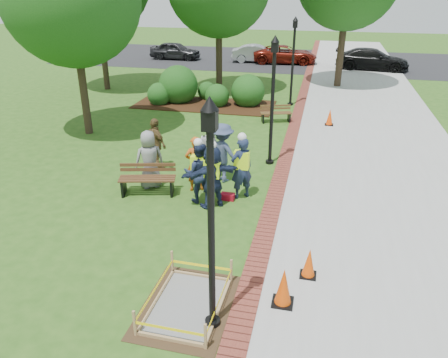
% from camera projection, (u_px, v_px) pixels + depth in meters
% --- Properties ---
extents(ground, '(100.00, 100.00, 0.00)m').
position_uv_depth(ground, '(194.00, 233.00, 10.97)').
color(ground, '#285116').
rests_on(ground, ground).
extents(sidewalk, '(6.00, 60.00, 0.02)m').
position_uv_depth(sidewalk, '(371.00, 127.00, 18.82)').
color(sidewalk, '#9E9E99').
rests_on(sidewalk, ground).
extents(brick_edging, '(0.50, 60.00, 0.03)m').
position_uv_depth(brick_edging, '(295.00, 122.00, 19.48)').
color(brick_edging, maroon).
rests_on(brick_edging, ground).
extents(mulch_bed, '(7.00, 3.00, 0.05)m').
position_uv_depth(mulch_bed, '(205.00, 105.00, 22.22)').
color(mulch_bed, '#381E0F').
rests_on(mulch_bed, ground).
extents(parking_lot, '(36.00, 12.00, 0.01)m').
position_uv_depth(parking_lot, '(290.00, 60.00, 34.92)').
color(parking_lot, black).
rests_on(parking_lot, ground).
extents(wet_concrete_pad, '(1.75, 2.33, 0.55)m').
position_uv_depth(wet_concrete_pad, '(187.00, 297.00, 8.39)').
color(wet_concrete_pad, '#47331E').
rests_on(wet_concrete_pad, ground).
extents(bench_near, '(1.72, 0.92, 0.88)m').
position_uv_depth(bench_near, '(148.00, 185.00, 12.85)').
color(bench_near, '#582F1E').
rests_on(bench_near, ground).
extents(bench_far, '(1.44, 0.83, 0.74)m').
position_uv_depth(bench_far, '(276.00, 117.00, 19.46)').
color(bench_far, brown).
rests_on(bench_far, ground).
extents(cone_front, '(0.42, 0.42, 0.82)m').
position_uv_depth(cone_front, '(283.00, 287.00, 8.39)').
color(cone_front, black).
rests_on(cone_front, ground).
extents(cone_back, '(0.35, 0.35, 0.69)m').
position_uv_depth(cone_back, '(309.00, 263.00, 9.21)').
color(cone_back, black).
rests_on(cone_back, ground).
extents(cone_far, '(0.37, 0.37, 0.72)m').
position_uv_depth(cone_far, '(330.00, 118.00, 18.96)').
color(cone_far, black).
rests_on(cone_far, ground).
extents(toolbox, '(0.40, 0.23, 0.20)m').
position_uv_depth(toolbox, '(228.00, 197.00, 12.58)').
color(toolbox, maroon).
rests_on(toolbox, ground).
extents(lamp_near, '(0.28, 0.28, 4.26)m').
position_uv_depth(lamp_near, '(211.00, 205.00, 7.03)').
color(lamp_near, black).
rests_on(lamp_near, ground).
extents(lamp_mid, '(0.28, 0.28, 4.26)m').
position_uv_depth(lamp_mid, '(273.00, 92.00, 14.12)').
color(lamp_mid, black).
rests_on(lamp_mid, ground).
extents(lamp_far, '(0.28, 0.28, 4.26)m').
position_uv_depth(lamp_far, '(293.00, 55.00, 21.22)').
color(lamp_far, black).
rests_on(lamp_far, ground).
extents(shrub_a, '(1.20, 1.20, 1.20)m').
position_uv_depth(shrub_a, '(160.00, 104.00, 22.35)').
color(shrub_a, '#184814').
rests_on(shrub_a, ground).
extents(shrub_b, '(2.02, 2.02, 2.02)m').
position_uv_depth(shrub_b, '(179.00, 102.00, 22.84)').
color(shrub_b, '#184814').
rests_on(shrub_b, ground).
extents(shrub_c, '(1.21, 1.21, 1.21)m').
position_uv_depth(shrub_c, '(217.00, 106.00, 22.02)').
color(shrub_c, '#184814').
rests_on(shrub_c, ground).
extents(shrub_d, '(1.69, 1.69, 1.69)m').
position_uv_depth(shrub_d, '(248.00, 105.00, 22.17)').
color(shrub_d, '#184814').
rests_on(shrub_d, ground).
extents(shrub_e, '(1.00, 1.00, 1.00)m').
position_uv_depth(shrub_e, '(207.00, 99.00, 23.36)').
color(shrub_e, '#184814').
rests_on(shrub_e, ground).
extents(casual_person_a, '(0.68, 0.62, 1.78)m').
position_uv_depth(casual_person_a, '(149.00, 160.00, 13.06)').
color(casual_person_a, gray).
rests_on(casual_person_a, ground).
extents(casual_person_b, '(0.64, 0.54, 1.69)m').
position_uv_depth(casual_person_b, '(196.00, 164.00, 12.87)').
color(casual_person_b, '#B94F15').
rests_on(casual_person_b, ground).
extents(casual_person_c, '(0.65, 0.69, 1.83)m').
position_uv_depth(casual_person_c, '(211.00, 149.00, 13.78)').
color(casual_person_c, silver).
rests_on(casual_person_c, ground).
extents(casual_person_d, '(0.66, 0.60, 1.72)m').
position_uv_depth(casual_person_d, '(156.00, 144.00, 14.39)').
color(casual_person_d, brown).
rests_on(casual_person_d, ground).
extents(casual_person_e, '(0.70, 0.58, 1.87)m').
position_uv_depth(casual_person_e, '(223.00, 153.00, 13.44)').
color(casual_person_e, '#374361').
rests_on(casual_person_e, ground).
extents(hivis_worker_a, '(0.68, 0.64, 1.94)m').
position_uv_depth(hivis_worker_a, '(212.00, 175.00, 11.88)').
color(hivis_worker_a, '#1A1D44').
rests_on(hivis_worker_a, ground).
extents(hivis_worker_b, '(0.69, 0.65, 1.97)m').
position_uv_depth(hivis_worker_b, '(242.00, 166.00, 12.37)').
color(hivis_worker_b, '#1D254B').
rests_on(hivis_worker_b, ground).
extents(hivis_worker_c, '(0.63, 0.49, 1.89)m').
position_uv_depth(hivis_worker_c, '(199.00, 171.00, 12.18)').
color(hivis_worker_c, '#1C1F49').
rests_on(hivis_worker_c, ground).
extents(parked_car_a, '(2.02, 4.56, 1.48)m').
position_uv_depth(parked_car_a, '(176.00, 59.00, 35.15)').
color(parked_car_a, black).
rests_on(parked_car_a, ground).
extents(parked_car_b, '(2.34, 4.53, 1.42)m').
position_uv_depth(parked_car_b, '(257.00, 62.00, 33.87)').
color(parked_car_b, '#9B9CA0').
rests_on(parked_car_b, ground).
extents(parked_car_c, '(2.32, 4.59, 1.45)m').
position_uv_depth(parked_car_c, '(285.00, 63.00, 33.45)').
color(parked_car_c, maroon).
rests_on(parked_car_c, ground).
extents(parked_car_d, '(2.62, 5.04, 1.58)m').
position_uv_depth(parked_car_d, '(371.00, 70.00, 31.07)').
color(parked_car_d, black).
rests_on(parked_car_d, ground).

